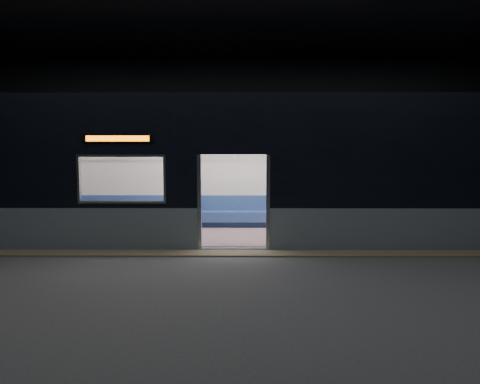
{
  "coord_description": "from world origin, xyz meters",
  "views": [
    {
      "loc": [
        0.21,
        -9.78,
        2.44
      ],
      "look_at": [
        0.13,
        2.3,
        1.11
      ],
      "focal_mm": 38.0,
      "sensor_mm": 36.0,
      "label": 1
    }
  ],
  "objects": [
    {
      "name": "tactile_strip",
      "position": [
        0.0,
        0.55,
        0.01
      ],
      "size": [
        22.8,
        0.5,
        0.03
      ],
      "primitive_type": "cube",
      "color": "#8C7F59",
      "rests_on": "station_floor"
    },
    {
      "name": "transit_map",
      "position": [
        4.95,
        3.85,
        1.5
      ],
      "size": [
        1.08,
        0.03,
        0.7
      ],
      "primitive_type": "cube",
      "color": "white",
      "rests_on": "metro_car"
    },
    {
      "name": "station_floor",
      "position": [
        0.0,
        0.0,
        -0.01
      ],
      "size": [
        24.0,
        14.0,
        0.01
      ],
      "primitive_type": "cube",
      "color": "#47494C",
      "rests_on": "ground"
    },
    {
      "name": "station_envelope",
      "position": [
        0.0,
        0.0,
        3.66
      ],
      "size": [
        24.0,
        14.0,
        5.0
      ],
      "color": "black",
      "rests_on": "station_floor"
    },
    {
      "name": "passenger",
      "position": [
        3.7,
        3.55,
        0.81
      ],
      "size": [
        0.45,
        0.74,
        1.41
      ],
      "rotation": [
        0.0,
        0.0,
        -0.17
      ],
      "color": "black",
      "rests_on": "metro_car"
    },
    {
      "name": "handbag",
      "position": [
        3.71,
        3.31,
        0.68
      ],
      "size": [
        0.31,
        0.28,
        0.14
      ],
      "primitive_type": "cube",
      "rotation": [
        0.0,
        0.0,
        0.17
      ],
      "color": "black",
      "rests_on": "passenger"
    },
    {
      "name": "metro_car",
      "position": [
        -0.0,
        2.54,
        1.85
      ],
      "size": [
        18.0,
        3.04,
        3.35
      ],
      "color": "gray",
      "rests_on": "station_floor"
    }
  ]
}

